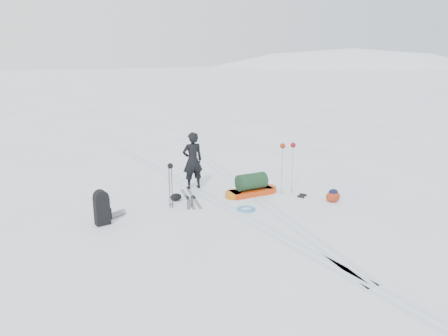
{
  "coord_description": "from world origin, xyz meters",
  "views": [
    {
      "loc": [
        -5.06,
        -9.7,
        3.95
      ],
      "look_at": [
        0.18,
        0.26,
        0.95
      ],
      "focal_mm": 35.0,
      "sensor_mm": 36.0,
      "label": 1
    }
  ],
  "objects_px": {
    "skier": "(193,161)",
    "ski_poles_black": "(170,171)",
    "pulk_sled": "(251,187)",
    "expedition_rucksack": "(104,208)"
  },
  "relations": [
    {
      "from": "skier",
      "to": "ski_poles_black",
      "type": "distance_m",
      "value": 1.75
    },
    {
      "from": "expedition_rucksack",
      "to": "ski_poles_black",
      "type": "bearing_deg",
      "value": 1.73
    },
    {
      "from": "skier",
      "to": "pulk_sled",
      "type": "bearing_deg",
      "value": 135.74
    },
    {
      "from": "ski_poles_black",
      "to": "pulk_sled",
      "type": "bearing_deg",
      "value": -5.69
    },
    {
      "from": "expedition_rucksack",
      "to": "ski_poles_black",
      "type": "relative_size",
      "value": 0.7
    },
    {
      "from": "skier",
      "to": "pulk_sled",
      "type": "relative_size",
      "value": 1.04
    },
    {
      "from": "expedition_rucksack",
      "to": "ski_poles_black",
      "type": "xyz_separation_m",
      "value": [
        1.8,
        0.27,
        0.6
      ]
    },
    {
      "from": "skier",
      "to": "pulk_sled",
      "type": "distance_m",
      "value": 1.91
    },
    {
      "from": "pulk_sled",
      "to": "expedition_rucksack",
      "type": "distance_m",
      "value": 4.23
    },
    {
      "from": "skier",
      "to": "ski_poles_black",
      "type": "bearing_deg",
      "value": 50.12
    }
  ]
}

